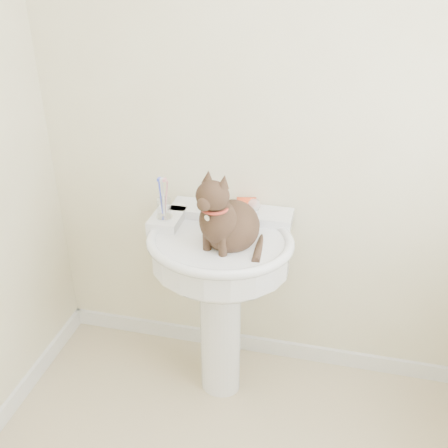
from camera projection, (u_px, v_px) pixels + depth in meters
The scene contains 7 objects.
wall_back at pixel (278, 127), 2.22m from camera, with size 2.20×0.00×2.50m, color #ECE7BF, non-canonical shape.
baseboard_back at pixel (267, 346), 2.79m from camera, with size 2.20×0.02×0.09m, color white.
pedestal_sink at pixel (220, 268), 2.27m from camera, with size 0.64×0.63×0.88m.
faucet at pixel (229, 205), 2.29m from camera, with size 0.28×0.12×0.14m.
soap_bar at pixel (247, 203), 2.37m from camera, with size 0.09×0.06×0.03m, color #E4441B.
toothbrush_cup at pixel (164, 208), 2.25m from camera, with size 0.07×0.07×0.19m.
cat at pixel (228, 222), 2.12m from camera, with size 0.26×0.32×0.47m.
Camera 1 is at (0.27, -1.04, 1.95)m, focal length 42.00 mm.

